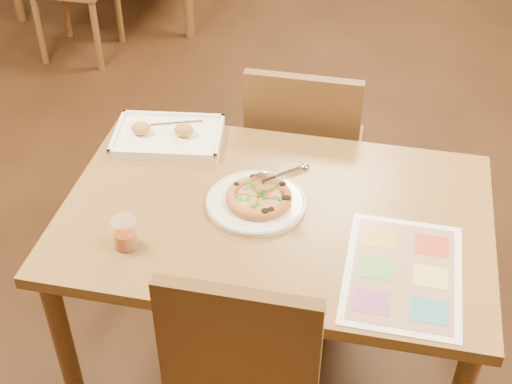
% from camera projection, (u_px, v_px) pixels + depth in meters
% --- Properties ---
extents(room, '(7.00, 7.00, 7.00)m').
position_uv_depth(room, '(280.00, 19.00, 1.77)').
color(room, '#331B0E').
rests_on(room, ground).
extents(dining_table, '(1.30, 0.85, 0.72)m').
position_uv_depth(dining_table, '(275.00, 232.00, 2.22)').
color(dining_table, olive).
rests_on(dining_table, ground).
extents(chair_far, '(0.42, 0.42, 0.47)m').
position_uv_depth(chair_far, '(304.00, 142.00, 2.72)').
color(chair_far, brown).
rests_on(chair_far, ground).
extents(plate, '(0.34, 0.34, 0.02)m').
position_uv_depth(plate, '(256.00, 203.00, 2.19)').
color(plate, white).
rests_on(plate, dining_table).
extents(pizza, '(0.20, 0.20, 0.03)m').
position_uv_depth(pizza, '(259.00, 198.00, 2.17)').
color(pizza, '#CA7F45').
rests_on(pizza, plate).
extents(pizza_cutter, '(0.17, 0.06, 0.10)m').
position_uv_depth(pizza_cutter, '(277.00, 179.00, 2.15)').
color(pizza_cutter, silver).
rests_on(pizza_cutter, pizza).
extents(appetizer_tray, '(0.40, 0.30, 0.06)m').
position_uv_depth(appetizer_tray, '(167.00, 136.00, 2.45)').
color(appetizer_tray, white).
rests_on(appetizer_tray, dining_table).
extents(glass_tumbler, '(0.07, 0.07, 0.09)m').
position_uv_depth(glass_tumbler, '(125.00, 235.00, 2.03)').
color(glass_tumbler, '#91360B').
rests_on(glass_tumbler, dining_table).
extents(menu, '(0.32, 0.45, 0.00)m').
position_uv_depth(menu, '(403.00, 273.00, 1.96)').
color(menu, white).
rests_on(menu, dining_table).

